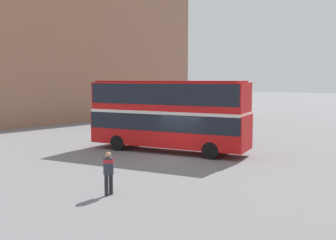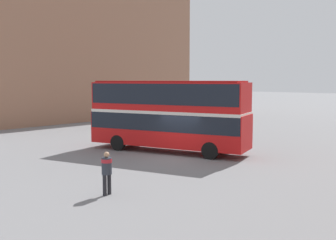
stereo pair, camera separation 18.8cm
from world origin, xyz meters
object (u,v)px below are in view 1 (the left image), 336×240
object	(u,v)px
double_decker_bus	(168,111)
parked_car_kerb_near	(123,120)
parked_car_kerb_far	(200,117)
pedestrian_foreground	(108,169)

from	to	relation	value
double_decker_bus	parked_car_kerb_near	xyz separation A→B (m)	(-11.35, 6.08, -1.85)
parked_car_kerb_far	double_decker_bus	bearing A→B (deg)	131.60
double_decker_bus	parked_car_kerb_far	distance (m)	16.22
parked_car_kerb_near	parked_car_kerb_far	distance (m)	8.53
double_decker_bus	pedestrian_foreground	distance (m)	10.09
pedestrian_foreground	parked_car_kerb_far	xyz separation A→B (m)	(-12.76, 22.75, -0.34)
double_decker_bus	parked_car_kerb_far	bearing A→B (deg)	104.17
pedestrian_foreground	parked_car_kerb_far	bearing A→B (deg)	-69.08
parked_car_kerb_near	parked_car_kerb_far	bearing A→B (deg)	-116.60
parked_car_kerb_near	parked_car_kerb_far	xyz separation A→B (m)	(3.29, 7.87, -0.04)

